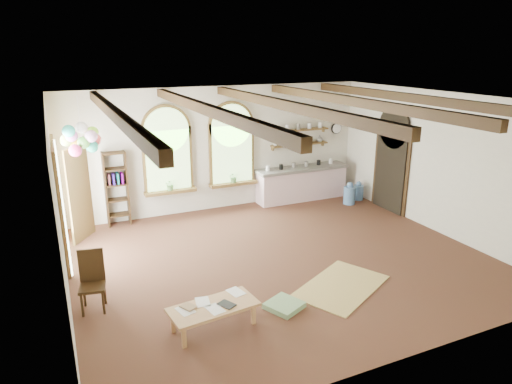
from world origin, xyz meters
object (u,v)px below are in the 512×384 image
coffee_table (213,308)px  balloon_cluster (81,139)px  kitchen_counter (302,183)px  side_chair (93,293)px

coffee_table → balloon_cluster: bearing=108.7°
coffee_table → balloon_cluster: size_ratio=1.21×
kitchen_counter → coffee_table: bearing=-131.4°
coffee_table → balloon_cluster: (-1.37, 4.03, 2.00)m
balloon_cluster → coffee_table: bearing=-71.3°
coffee_table → side_chair: bearing=141.1°
side_chair → balloon_cluster: bearing=85.0°
side_chair → balloon_cluster: size_ratio=0.87×
side_chair → coffee_table: bearing=-38.9°
kitchen_counter → side_chair: (-5.95, -3.63, -0.19)m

